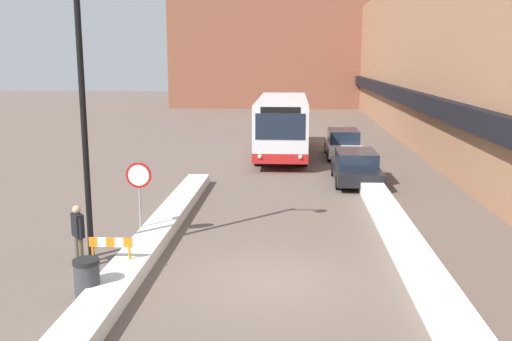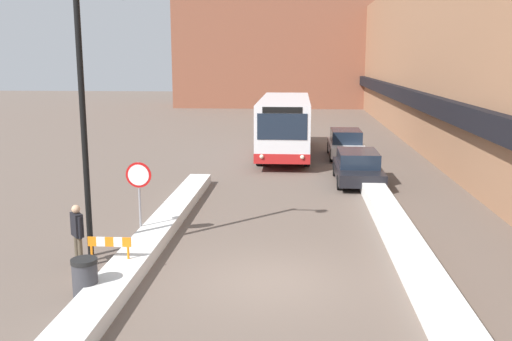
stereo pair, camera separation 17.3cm
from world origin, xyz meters
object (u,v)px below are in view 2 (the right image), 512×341
at_px(parked_car_middle, 346,144).
at_px(street_lamp, 91,94).
at_px(city_bus, 285,124).
at_px(trash_bin, 85,279).
at_px(stop_sign, 139,184).
at_px(pedestrian, 77,229).
at_px(construction_barricade, 110,248).
at_px(parked_car_front, 358,167).

bearing_deg(parked_car_middle, street_lamp, -115.75).
distance_m(city_bus, trash_bin, 20.24).
bearing_deg(trash_bin, city_bus, 78.67).
xyz_separation_m(stop_sign, trash_bin, (-0.05, -4.39, -1.22)).
xyz_separation_m(city_bus, street_lamp, (-4.63, -17.00, 2.68)).
distance_m(stop_sign, pedestrian, 2.65).
bearing_deg(street_lamp, construction_barricade, -59.98).
height_order(stop_sign, trash_bin, stop_sign).
xyz_separation_m(stop_sign, pedestrian, (-0.99, -2.35, -0.71)).
distance_m(parked_car_middle, stop_sign, 16.63).
height_order(parked_car_front, construction_barricade, parked_car_front).
bearing_deg(street_lamp, parked_car_middle, 64.25).
xyz_separation_m(pedestrian, construction_barricade, (0.99, -0.44, -0.32)).
distance_m(parked_car_middle, street_lamp, 18.69).
relative_size(stop_sign, street_lamp, 0.32).
bearing_deg(city_bus, stop_sign, -104.28).
bearing_deg(street_lamp, city_bus, 74.78).
distance_m(parked_car_front, parked_car_middle, 6.50).
distance_m(pedestrian, trash_bin, 2.31).
height_order(city_bus, stop_sign, city_bus).
distance_m(parked_car_front, construction_barricade, 13.36).
height_order(parked_car_middle, trash_bin, parked_car_middle).
height_order(parked_car_middle, construction_barricade, parked_car_middle).
relative_size(parked_car_front, stop_sign, 1.93).
xyz_separation_m(street_lamp, trash_bin, (0.66, -2.81, -3.93)).
bearing_deg(city_bus, pedestrian, -105.47).
bearing_deg(construction_barricade, street_lamp, 120.02).
bearing_deg(parked_car_middle, stop_sign, -115.94).
relative_size(street_lamp, trash_bin, 7.61).
bearing_deg(parked_car_middle, parked_car_front, -90.00).
distance_m(trash_bin, construction_barricade, 1.61).
bearing_deg(pedestrian, stop_sign, 117.11).
height_order(stop_sign, pedestrian, stop_sign).
distance_m(city_bus, pedestrian, 18.45).
bearing_deg(parked_car_front, street_lamp, -128.51).
bearing_deg(trash_bin, stop_sign, 89.41).
xyz_separation_m(city_bus, construction_barricade, (-3.93, -18.21, -1.06)).
distance_m(parked_car_front, street_lamp, 13.32).
xyz_separation_m(trash_bin, construction_barricade, (0.04, 1.60, 0.19)).
bearing_deg(construction_barricade, pedestrian, 156.05).
bearing_deg(construction_barricade, parked_car_front, 57.05).
distance_m(city_bus, parked_car_front, 7.82).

